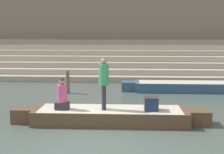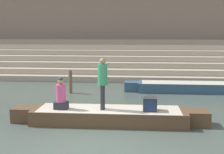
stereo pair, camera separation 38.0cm
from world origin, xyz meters
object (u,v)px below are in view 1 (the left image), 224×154
(rowboat_main, at_px, (110,115))
(person_rowing, at_px, (62,96))
(person_standing, at_px, (104,80))
(tv_set, at_px, (151,104))
(mooring_post, at_px, (68,82))
(moored_boat_shore, at_px, (184,86))

(rowboat_main, distance_m, person_rowing, 1.74)
(person_standing, relative_size, tv_set, 3.71)
(tv_set, distance_m, mooring_post, 6.19)
(moored_boat_shore, relative_size, mooring_post, 5.55)
(person_rowing, xyz_separation_m, moored_boat_shore, (5.06, 5.77, -0.67))
(person_rowing, bearing_deg, person_standing, -11.44)
(person_rowing, relative_size, tv_set, 2.33)
(person_standing, height_order, moored_boat_shore, person_standing)
(moored_boat_shore, bearing_deg, mooring_post, -176.39)
(person_standing, distance_m, moored_boat_shore, 6.91)
(person_standing, distance_m, mooring_post, 5.44)
(person_standing, relative_size, moored_boat_shore, 0.27)
(person_rowing, bearing_deg, moored_boat_shore, 35.13)
(moored_boat_shore, bearing_deg, rowboat_main, -125.90)
(person_rowing, bearing_deg, mooring_post, 85.20)
(person_rowing, distance_m, tv_set, 2.97)
(person_standing, xyz_separation_m, mooring_post, (-2.17, 4.91, -0.91))
(moored_boat_shore, bearing_deg, person_standing, -127.00)
(mooring_post, bearing_deg, rowboat_main, -63.83)
(rowboat_main, relative_size, person_standing, 3.85)
(person_rowing, height_order, moored_boat_shore, person_rowing)
(rowboat_main, relative_size, mooring_post, 5.76)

